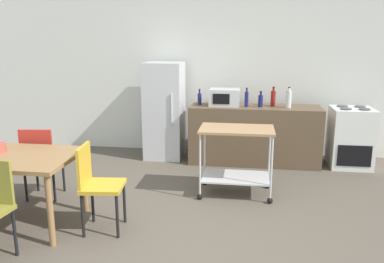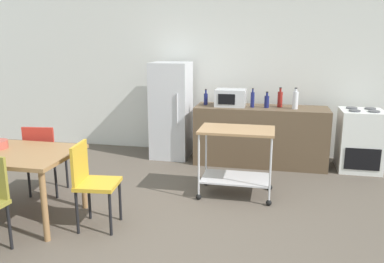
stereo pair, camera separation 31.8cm
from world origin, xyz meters
name	(u,v)px [view 2 (the right image)]	position (x,y,z in m)	size (l,w,h in m)	color
ground_plane	(155,237)	(0.00, 0.00, 0.00)	(12.00, 12.00, 0.00)	brown
back_wall	(210,67)	(0.00, 3.20, 1.45)	(8.40, 0.12, 2.90)	silver
kitchen_counter	(260,136)	(0.90, 2.60, 0.45)	(2.00, 0.64, 0.90)	brown
dining_table	(4,158)	(-1.69, 0.10, 0.67)	(1.50, 0.90, 0.75)	olive
chair_mustard	(92,179)	(-0.69, 0.09, 0.52)	(0.44, 0.44, 0.89)	gold
chair_red	(44,155)	(-1.65, 0.77, 0.52)	(0.45, 0.45, 0.89)	#B72D23
stove_oven	(360,140)	(2.35, 2.62, 0.45)	(0.60, 0.61, 0.92)	white
refrigerator	(171,110)	(-0.55, 2.70, 0.78)	(0.60, 0.63, 1.55)	silver
kitchen_cart	(236,151)	(0.66, 1.25, 0.57)	(0.91, 0.57, 0.85)	#A37A51
bottle_sparkling_water	(206,98)	(0.03, 2.65, 1.00)	(0.06, 0.06, 0.24)	navy
microwave	(230,98)	(0.43, 2.58, 1.03)	(0.46, 0.35, 0.26)	silver
bottle_soy_sauce	(252,99)	(0.77, 2.54, 1.02)	(0.06, 0.06, 0.29)	navy
bottle_sesame_oil	(267,101)	(0.98, 2.55, 1.00)	(0.07, 0.07, 0.24)	navy
bottle_vinegar	(280,99)	(1.17, 2.67, 1.02)	(0.08, 0.08, 0.30)	maroon
bottle_soda	(295,100)	(1.39, 2.53, 1.04)	(0.08, 0.08, 0.31)	silver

